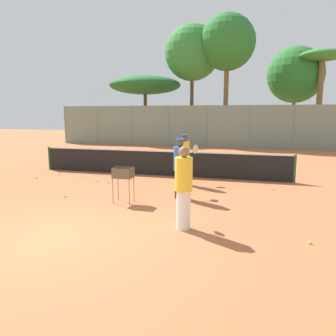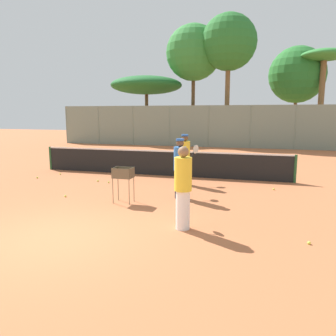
{
  "view_description": "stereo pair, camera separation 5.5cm",
  "coord_description": "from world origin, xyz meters",
  "views": [
    {
      "loc": [
        4.12,
        -5.59,
        2.59
      ],
      "look_at": [
        1.49,
        3.59,
        1.0
      ],
      "focal_mm": 35.0,
      "sensor_mm": 36.0,
      "label": 1
    },
    {
      "loc": [
        4.18,
        -5.57,
        2.59
      ],
      "look_at": [
        1.49,
        3.59,
        1.0
      ],
      "focal_mm": 35.0,
      "sensor_mm": 36.0,
      "label": 2
    }
  ],
  "objects": [
    {
      "name": "back_fence",
      "position": [
        0.0,
        19.82,
        1.61
      ],
      "size": [
        25.33,
        0.08,
        3.22
      ],
      "color": "gray",
      "rests_on": "ground_plane"
    },
    {
      "name": "player_white_outfit",
      "position": [
        1.75,
        4.01,
        0.95
      ],
      "size": [
        0.38,
        0.94,
        1.84
      ],
      "rotation": [
        0.0,
        0.0,
        1.51
      ],
      "color": "#26262D",
      "rests_on": "ground_plane"
    },
    {
      "name": "ground_plane",
      "position": [
        0.0,
        0.0,
        0.0
      ],
      "size": [
        80.0,
        80.0,
        0.0
      ],
      "primitive_type": "plane",
      "color": "#B7663D"
    },
    {
      "name": "tennis_net",
      "position": [
        0.0,
        7.41,
        0.56
      ],
      "size": [
        10.83,
        0.1,
        1.07
      ],
      "color": "#26592D",
      "rests_on": "ground_plane"
    },
    {
      "name": "tree_2",
      "position": [
        -6.18,
        22.83,
        5.08
      ],
      "size": [
        6.38,
        6.38,
        5.89
      ],
      "color": "brown",
      "rests_on": "ground_plane"
    },
    {
      "name": "tree_4",
      "position": [
        6.69,
        25.76,
        5.9
      ],
      "size": [
        4.84,
        4.84,
        8.33
      ],
      "color": "brown",
      "rests_on": "ground_plane"
    },
    {
      "name": "tennis_ball_0",
      "position": [
        -4.58,
        5.42,
        0.03
      ],
      "size": [
        0.07,
        0.07,
        0.07
      ],
      "primitive_type": "sphere",
      "color": "#D1E54C",
      "rests_on": "ground_plane"
    },
    {
      "name": "tree_3",
      "position": [
        1.09,
        22.38,
        8.22
      ],
      "size": [
        4.51,
        4.51,
        10.53
      ],
      "color": "brown",
      "rests_on": "ground_plane"
    },
    {
      "name": "tree_0",
      "position": [
        8.47,
        23.89,
        6.75
      ],
      "size": [
        3.57,
        3.57,
        7.62
      ],
      "color": "brown",
      "rests_on": "ground_plane"
    },
    {
      "name": "ball_cart",
      "position": [
        0.27,
        3.05,
        0.8
      ],
      "size": [
        0.56,
        0.41,
        1.04
      ],
      "color": "brown",
      "rests_on": "ground_plane"
    },
    {
      "name": "player_red_cap",
      "position": [
        1.44,
        5.95,
        0.96
      ],
      "size": [
        0.63,
        0.83,
        1.85
      ],
      "rotation": [
        0.0,
        0.0,
        0.98
      ],
      "color": "#26262D",
      "rests_on": "ground_plane"
    },
    {
      "name": "parked_car",
      "position": [
        -6.33,
        24.28,
        0.66
      ],
      "size": [
        4.2,
        1.7,
        1.6
      ],
      "color": "#3F4C8C",
      "rests_on": "ground_plane"
    },
    {
      "name": "tennis_ball_6",
      "position": [
        1.29,
        5.52,
        0.03
      ],
      "size": [
        0.07,
        0.07,
        0.07
      ],
      "primitive_type": "sphere",
      "color": "#D1E54C",
      "rests_on": "ground_plane"
    },
    {
      "name": "tennis_ball_5",
      "position": [
        5.14,
        1.19,
        0.03
      ],
      "size": [
        0.07,
        0.07,
        0.07
      ],
      "primitive_type": "sphere",
      "color": "#D1E54C",
      "rests_on": "ground_plane"
    },
    {
      "name": "player_yellow_shirt",
      "position": [
        2.49,
        1.36,
        0.97
      ],
      "size": [
        0.54,
        0.89,
        1.88
      ],
      "rotation": [
        0.0,
        0.0,
        2.02
      ],
      "color": "white",
      "rests_on": "ground_plane"
    },
    {
      "name": "tennis_ball_4",
      "position": [
        4.58,
        5.96,
        0.03
      ],
      "size": [
        0.07,
        0.07,
        0.07
      ],
      "primitive_type": "sphere",
      "color": "#D1E54C",
      "rests_on": "ground_plane"
    },
    {
      "name": "tree_1",
      "position": [
        -1.94,
        23.1,
        7.71
      ],
      "size": [
        4.73,
        4.73,
        10.1
      ],
      "color": "brown",
      "rests_on": "ground_plane"
    },
    {
      "name": "tennis_ball_1",
      "position": [
        -1.39,
        5.41,
        0.03
      ],
      "size": [
        0.07,
        0.07,
        0.07
      ],
      "primitive_type": "sphere",
      "color": "#D1E54C",
      "rests_on": "ground_plane"
    },
    {
      "name": "tennis_ball_2",
      "position": [
        -1.73,
        3.11,
        0.03
      ],
      "size": [
        0.07,
        0.07,
        0.07
      ],
      "primitive_type": "sphere",
      "color": "#D1E54C",
      "rests_on": "ground_plane"
    },
    {
      "name": "tennis_ball_3",
      "position": [
        -4.16,
        6.38,
        0.03
      ],
      "size": [
        0.07,
        0.07,
        0.07
      ],
      "primitive_type": "sphere",
      "color": "#D1E54C",
      "rests_on": "ground_plane"
    },
    {
      "name": "tennis_ball_7",
      "position": [
        -1.9,
        5.51,
        0.03
      ],
      "size": [
        0.07,
        0.07,
        0.07
      ],
      "primitive_type": "sphere",
      "color": "#D1E54C",
      "rests_on": "ground_plane"
    }
  ]
}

